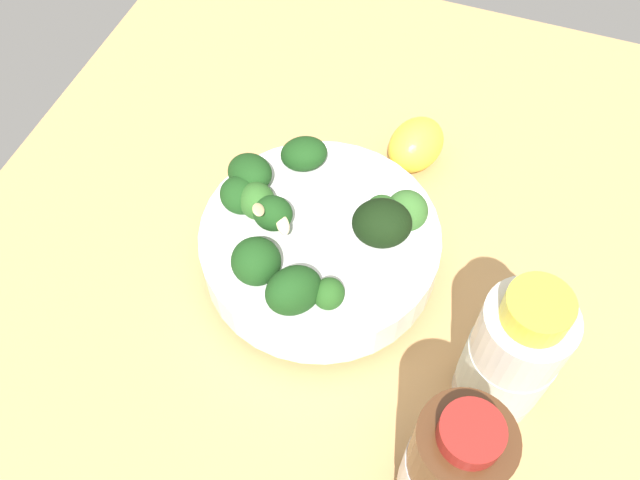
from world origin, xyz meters
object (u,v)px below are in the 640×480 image
at_px(bottle_short, 449,470).
at_px(lemon_wedge, 416,145).
at_px(bottle_tall, 510,358).
at_px(bowl_of_broccoli, 318,240).

bearing_deg(bottle_short, lemon_wedge, -161.67).
relative_size(bottle_tall, bottle_short, 0.97).
height_order(lemon_wedge, bottle_short, bottle_short).
distance_m(bottle_tall, bottle_short, 0.10).
xyz_separation_m(bowl_of_broccoli, bottle_tall, (0.06, 0.17, 0.02)).
distance_m(bowl_of_broccoli, bottle_tall, 0.18).
bearing_deg(bowl_of_broccoli, bottle_tall, 69.66).
distance_m(bowl_of_broccoli, lemon_wedge, 0.15).
bearing_deg(bottle_tall, bottle_short, -13.48).
height_order(bowl_of_broccoli, lemon_wedge, bowl_of_broccoli).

